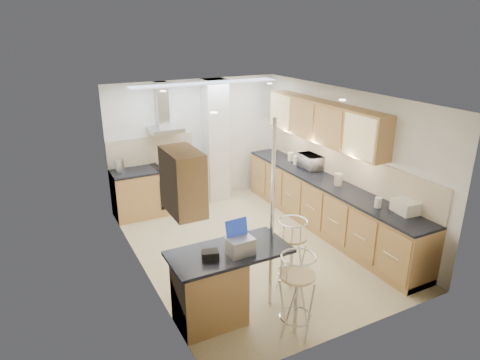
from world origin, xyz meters
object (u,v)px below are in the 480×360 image
microwave (311,162)px  bar_stool_end (292,254)px  bread_bin (406,206)px  bar_stool_near (296,295)px  laptop (240,246)px

microwave → bar_stool_end: (-1.72, -1.95, -0.54)m
microwave → bread_bin: microwave is taller
bar_stool_near → bread_bin: size_ratio=2.98×
laptop → bread_bin: bearing=-2.9°
microwave → bar_stool_near: (-2.22, -2.79, -0.52)m
bar_stool_end → bread_bin: (1.74, -0.33, 0.49)m
laptop → bar_stool_end: (0.96, 0.32, -0.52)m
bread_bin → bar_stool_end: bearing=175.1°
microwave → bar_stool_end: microwave is taller
laptop → bar_stool_near: size_ratio=0.28×
microwave → bar_stool_end: size_ratio=0.47×
bar_stool_near → bar_stool_end: bearing=78.5°
laptop → bread_bin: (2.70, -0.01, -0.03)m
microwave → bread_bin: bearing=-175.8°
bar_stool_near → bar_stool_end: bar_stool_near is taller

